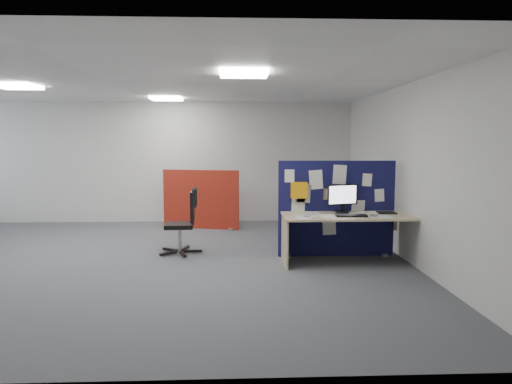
{
  "coord_description": "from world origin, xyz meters",
  "views": [
    {
      "loc": [
        1.91,
        -6.85,
        1.83
      ],
      "look_at": [
        2.22,
        0.55,
        1.0
      ],
      "focal_mm": 32.0,
      "sensor_mm": 36.0,
      "label": 1
    }
  ],
  "objects_px": {
    "monitor_main": "(343,197)",
    "red_divider": "(201,200)",
    "office_chair": "(186,217)",
    "main_desk": "(348,225)",
    "navy_divider": "(335,208)"
  },
  "relations": [
    {
      "from": "main_desk",
      "to": "red_divider",
      "type": "xyz_separation_m",
      "value": [
        -2.43,
        2.75,
        0.03
      ]
    },
    {
      "from": "office_chair",
      "to": "red_divider",
      "type": "bearing_deg",
      "value": 86.55
    },
    {
      "from": "monitor_main",
      "to": "red_divider",
      "type": "relative_size",
      "value": 0.31
    },
    {
      "from": "monitor_main",
      "to": "main_desk",
      "type": "bearing_deg",
      "value": -88.66
    },
    {
      "from": "navy_divider",
      "to": "red_divider",
      "type": "xyz_separation_m",
      "value": [
        -2.31,
        2.4,
        -0.16
      ]
    },
    {
      "from": "main_desk",
      "to": "red_divider",
      "type": "distance_m",
      "value": 3.67
    },
    {
      "from": "monitor_main",
      "to": "red_divider",
      "type": "bearing_deg",
      "value": 116.06
    },
    {
      "from": "monitor_main",
      "to": "office_chair",
      "type": "xyz_separation_m",
      "value": [
        -2.45,
        0.44,
        -0.37
      ]
    },
    {
      "from": "monitor_main",
      "to": "red_divider",
      "type": "distance_m",
      "value": 3.55
    },
    {
      "from": "navy_divider",
      "to": "monitor_main",
      "type": "xyz_separation_m",
      "value": [
        0.08,
        -0.2,
        0.21
      ]
    },
    {
      "from": "navy_divider",
      "to": "office_chair",
      "type": "height_order",
      "value": "navy_divider"
    },
    {
      "from": "navy_divider",
      "to": "monitor_main",
      "type": "height_order",
      "value": "navy_divider"
    },
    {
      "from": "office_chair",
      "to": "main_desk",
      "type": "bearing_deg",
      "value": -15.03
    },
    {
      "from": "red_divider",
      "to": "main_desk",
      "type": "bearing_deg",
      "value": -33.84
    },
    {
      "from": "navy_divider",
      "to": "office_chair",
      "type": "bearing_deg",
      "value": 174.19
    }
  ]
}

